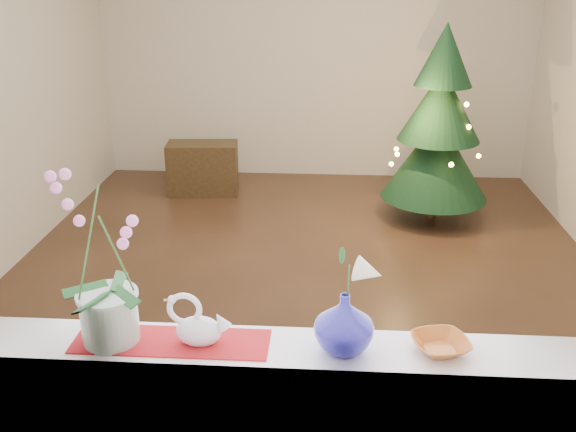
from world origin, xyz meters
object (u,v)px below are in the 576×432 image
Objects in this scene: xmas_tree at (439,125)px; swan at (198,321)px; blue_vase at (344,319)px; amber_dish at (441,346)px; paperweight at (351,347)px; side_table at (203,168)px; orchid_pot at (103,260)px.

swan is at bearing -110.89° from xmas_tree.
amber_dish is (0.34, 0.02, -0.10)m from blue_vase.
paperweight is 3.79m from xmas_tree.
xmas_tree is 2.36m from side_table.
swan is 1.35× the size of amber_dish.
blue_vase is at bearing -177.38° from amber_dish.
amber_dish is 4.54m from side_table.
side_table is (-2.22, 0.52, -0.61)m from xmas_tree.
swan is at bearing 179.58° from blue_vase.
blue_vase is 3.55× the size of paperweight.
paperweight is (0.03, -0.03, -0.09)m from blue_vase.
xmas_tree is at bearing -17.95° from side_table.
swan is 4.32m from side_table.
orchid_pot is 1.20m from amber_dish.
orchid_pot is 0.92× the size of side_table.
amber_dish is (0.85, 0.01, -0.07)m from swan.
orchid_pot is at bearing -87.75° from side_table.
orchid_pot is 2.85× the size of swan.
swan is at bearing -83.52° from side_table.
side_table is (-1.33, 4.18, -0.79)m from blue_vase.
amber_dish is 0.10× the size of xmas_tree.
orchid_pot is at bearing 177.54° from paperweight.
orchid_pot reaches higher than swan.
blue_vase is (0.51, -0.00, 0.03)m from swan.
orchid_pot is 0.37× the size of xmas_tree.
orchid_pot is at bearing -179.36° from amber_dish.
xmas_tree reaches higher than side_table.
xmas_tree reaches higher than blue_vase.
paperweight reaches higher than side_table.
amber_dish is 3.68m from xmas_tree.
xmas_tree is at bearing 64.91° from orchid_pot.
paperweight is (0.85, -0.04, -0.28)m from orchid_pot.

